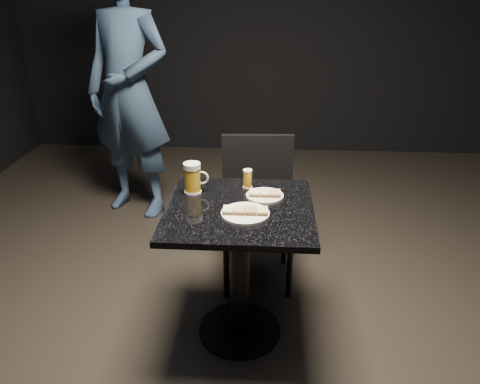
# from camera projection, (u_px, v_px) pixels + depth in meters

# --- Properties ---
(floor) EXTENTS (6.00, 6.00, 0.00)m
(floor) POSITION_uv_depth(u_px,v_px,m) (240.00, 331.00, 2.53)
(floor) COLOR black
(floor) RESTS_ON ground
(plate_large) EXTENTS (0.22, 0.22, 0.01)m
(plate_large) POSITION_uv_depth(u_px,v_px,m) (245.00, 214.00, 2.14)
(plate_large) COLOR white
(plate_large) RESTS_ON table
(plate_small) EXTENTS (0.19, 0.19, 0.01)m
(plate_small) POSITION_uv_depth(u_px,v_px,m) (265.00, 196.00, 2.32)
(plate_small) COLOR silver
(plate_small) RESTS_ON table
(patron) EXTENTS (0.83, 0.68, 1.95)m
(patron) POSITION_uv_depth(u_px,v_px,m) (129.00, 91.00, 3.49)
(patron) COLOR navy
(patron) RESTS_ON floor
(table) EXTENTS (0.70, 0.70, 0.75)m
(table) POSITION_uv_depth(u_px,v_px,m) (240.00, 251.00, 2.32)
(table) COLOR black
(table) RESTS_ON floor
(beer_mug) EXTENTS (0.13, 0.09, 0.16)m
(beer_mug) POSITION_uv_depth(u_px,v_px,m) (193.00, 178.00, 2.34)
(beer_mug) COLOR silver
(beer_mug) RESTS_ON table
(beer_tumbler) EXTENTS (0.05, 0.05, 0.10)m
(beer_tumbler) POSITION_uv_depth(u_px,v_px,m) (248.00, 179.00, 2.41)
(beer_tumbler) COLOR silver
(beer_tumbler) RESTS_ON table
(chair) EXTENTS (0.46, 0.46, 0.89)m
(chair) POSITION_uv_depth(u_px,v_px,m) (258.00, 202.00, 2.84)
(chair) COLOR black
(chair) RESTS_ON floor
(canapes_on_plate_large) EXTENTS (0.21, 0.07, 0.02)m
(canapes_on_plate_large) POSITION_uv_depth(u_px,v_px,m) (245.00, 211.00, 2.14)
(canapes_on_plate_large) COLOR #4C3521
(canapes_on_plate_large) RESTS_ON plate_large
(canapes_on_plate_small) EXTENTS (0.15, 0.07, 0.02)m
(canapes_on_plate_small) POSITION_uv_depth(u_px,v_px,m) (265.00, 193.00, 2.31)
(canapes_on_plate_small) COLOR #4C3521
(canapes_on_plate_small) RESTS_ON plate_small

